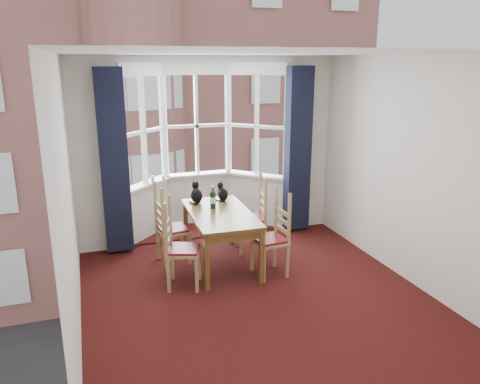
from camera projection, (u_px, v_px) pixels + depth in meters
name	position (u px, v px, depth m)	size (l,w,h in m)	color
floor	(261.00, 302.00, 5.48)	(4.50, 4.50, 0.00)	black
ceiling	(264.00, 53.00, 4.71)	(4.50, 4.50, 0.00)	white
wall_left	(68.00, 204.00, 4.48)	(4.50, 4.50, 0.00)	silver
wall_right	(414.00, 173.00, 5.71)	(4.50, 4.50, 0.00)	silver
wall_near	(388.00, 273.00, 3.05)	(4.00, 4.00, 0.00)	silver
wall_back_pier_left	(96.00, 157.00, 6.64)	(0.70, 0.12, 2.80)	silver
wall_back_pier_right	(306.00, 144.00, 7.66)	(0.70, 0.12, 2.80)	silver
bay_window	(201.00, 145.00, 7.60)	(2.76, 0.94, 2.80)	white
curtain_left	(114.00, 162.00, 6.56)	(0.38, 0.22, 2.60)	black
curtain_right	(298.00, 150.00, 7.43)	(0.38, 0.22, 2.60)	black
dining_table	(220.00, 218.00, 6.31)	(0.85, 1.52, 0.76)	brown
chair_left_near	(176.00, 251.00, 5.75)	(0.51, 0.53, 0.92)	#A1834E
chair_left_far	(167.00, 231.00, 6.41)	(0.44, 0.46, 0.92)	#A1834E
chair_right_near	(276.00, 240.00, 6.10)	(0.43, 0.45, 0.92)	#A1834E
chair_right_far	(257.00, 220.00, 6.87)	(0.46, 0.48, 0.92)	#A1834E
cat_left	(196.00, 195.00, 6.68)	(0.17, 0.24, 0.31)	black
cat_right	(223.00, 193.00, 6.79)	(0.19, 0.23, 0.28)	black
wine_bottle	(213.00, 199.00, 6.42)	(0.08, 0.08, 0.32)	black
candle_tall	(153.00, 179.00, 7.34)	(0.06, 0.06, 0.11)	white
candle_short	(163.00, 178.00, 7.42)	(0.06, 0.06, 0.10)	white
street	(111.00, 176.00, 36.50)	(80.00, 80.00, 0.00)	#333335
tenement_building	(128.00, 91.00, 17.81)	(18.40, 7.80, 15.20)	#9F5C52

